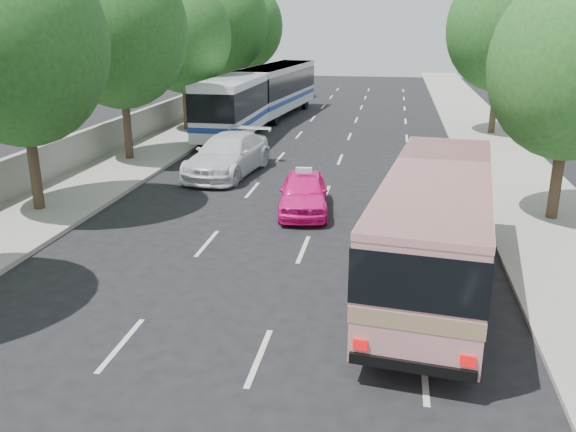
% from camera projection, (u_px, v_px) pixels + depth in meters
% --- Properties ---
extents(ground, '(120.00, 120.00, 0.00)m').
position_uv_depth(ground, '(235.00, 308.00, 14.07)').
color(ground, black).
rests_on(ground, ground).
extents(sidewalk_left, '(4.00, 90.00, 0.15)m').
position_uv_depth(sidewalk_left, '(177.00, 136.00, 34.16)').
color(sidewalk_left, '#9E998E').
rests_on(sidewalk_left, ground).
extents(sidewalk_right, '(4.00, 90.00, 0.12)m').
position_uv_depth(sidewalk_right, '(492.00, 147.00, 31.43)').
color(sidewalk_right, '#9E998E').
rests_on(sidewalk_right, ground).
extents(low_wall, '(0.30, 90.00, 1.50)m').
position_uv_depth(low_wall, '(146.00, 121.00, 34.19)').
color(low_wall, '#9E998E').
rests_on(low_wall, sidewalk_left).
extents(tree_left_b, '(5.70, 5.70, 8.88)m').
position_uv_depth(tree_left_b, '(18.00, 37.00, 19.20)').
color(tree_left_b, '#38281E').
rests_on(tree_left_b, ground).
extents(tree_left_c, '(6.00, 6.00, 9.35)m').
position_uv_depth(tree_left_c, '(120.00, 25.00, 26.63)').
color(tree_left_c, '#38281E').
rests_on(tree_left_c, ground).
extents(tree_left_d, '(5.52, 5.52, 8.60)m').
position_uv_depth(tree_left_d, '(183.00, 32.00, 34.27)').
color(tree_left_d, '#38281E').
rests_on(tree_left_d, ground).
extents(tree_left_e, '(6.30, 6.30, 9.82)m').
position_uv_depth(tree_left_e, '(223.00, 18.00, 41.50)').
color(tree_left_e, '#38281E').
rests_on(tree_left_e, ground).
extents(tree_left_f, '(5.88, 5.88, 9.16)m').
position_uv_depth(tree_left_f, '(247.00, 23.00, 49.16)').
color(tree_left_f, '#38281E').
rests_on(tree_left_f, ground).
extents(tree_right_far, '(6.00, 6.00, 9.35)m').
position_uv_depth(tree_right_far, '(504.00, 23.00, 33.15)').
color(tree_right_far, '#38281E').
rests_on(tree_right_far, ground).
extents(pink_bus, '(3.51, 9.46, 2.95)m').
position_uv_depth(pink_bus, '(436.00, 220.00, 14.44)').
color(pink_bus, '#D08687').
rests_on(pink_bus, ground).
extents(pink_taxi, '(2.12, 4.23, 1.38)m').
position_uv_depth(pink_taxi, '(304.00, 192.00, 20.91)').
color(pink_taxi, '#FF1691').
rests_on(pink_taxi, ground).
extents(white_pickup, '(3.08, 6.04, 1.68)m').
position_uv_depth(white_pickup, '(228.00, 155.00, 25.95)').
color(white_pickup, silver).
rests_on(white_pickup, ground).
extents(tour_coach_front, '(2.58, 11.15, 3.32)m').
position_uv_depth(tour_coach_front, '(240.00, 100.00, 34.33)').
color(tour_coach_front, white).
rests_on(tour_coach_front, ground).
extents(tour_coach_rear, '(3.63, 11.47, 3.37)m').
position_uv_depth(tour_coach_rear, '(277.00, 86.00, 41.36)').
color(tour_coach_rear, silver).
rests_on(tour_coach_rear, ground).
extents(taxi_roof_sign, '(0.57, 0.25, 0.18)m').
position_uv_depth(taxi_roof_sign, '(304.00, 170.00, 20.66)').
color(taxi_roof_sign, silver).
rests_on(taxi_roof_sign, pink_taxi).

